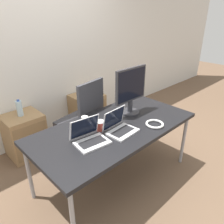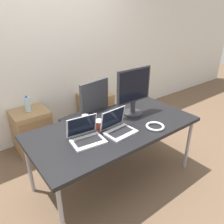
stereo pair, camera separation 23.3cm
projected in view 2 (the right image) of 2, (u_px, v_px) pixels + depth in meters
name	position (u px, v px, depth m)	size (l,w,h in m)	color
ground_plane	(114.00, 178.00, 2.68)	(14.00, 14.00, 0.00)	brown
wall_back	(52.00, 52.00, 3.18)	(10.00, 0.05, 2.60)	silver
desk	(115.00, 129.00, 2.39)	(1.84, 0.91, 0.73)	black
office_chair	(86.00, 125.00, 3.02)	(0.56, 0.59, 1.09)	#232326
cabinet_left	(32.00, 130.00, 3.12)	(0.48, 0.45, 0.60)	#99754C
cabinet_right	(96.00, 111.00, 3.72)	(0.48, 0.45, 0.60)	#99754C
water_bottle	(28.00, 104.00, 2.95)	(0.08, 0.08, 0.22)	silver
laptop_left	(86.00, 136.00, 2.09)	(0.34, 0.30, 0.23)	silver
laptop_right	(118.00, 128.00, 2.24)	(0.33, 0.28, 0.23)	silver
monitor	(134.00, 91.00, 2.52)	(0.48, 0.23, 0.56)	#2D2D33
coffee_cup_white	(85.00, 119.00, 2.41)	(0.07, 0.07, 0.10)	white
coffee_cup_brown	(99.00, 125.00, 2.28)	(0.09, 0.09, 0.10)	maroon
cable_coil	(155.00, 126.00, 2.33)	(0.20, 0.20, 0.03)	white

